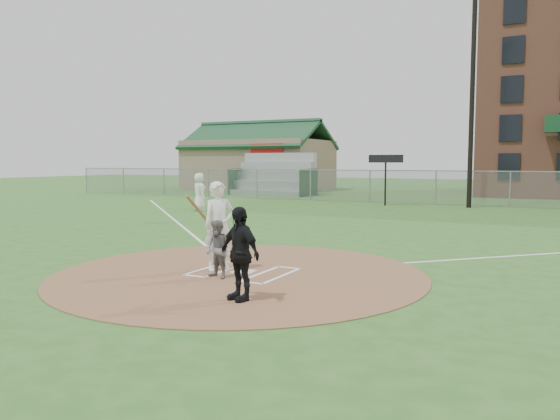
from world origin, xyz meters
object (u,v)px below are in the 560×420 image
at_px(ondeck_player, 199,192).
at_px(batter_at_plate, 219,226).
at_px(umpire, 240,253).
at_px(catcher, 218,249).
at_px(home_plate, 244,272).

distance_m(ondeck_player, batter_at_plate, 15.67).
relative_size(umpire, ondeck_player, 0.88).
height_order(catcher, ondeck_player, ondeck_player).
bearing_deg(batter_at_plate, home_plate, 0.14).
relative_size(home_plate, ondeck_player, 0.24).
bearing_deg(catcher, ondeck_player, 142.24).
xyz_separation_m(home_plate, umpire, (1.20, -2.14, 0.84)).
xyz_separation_m(catcher, batter_at_plate, (-0.46, 0.77, 0.40)).
relative_size(catcher, ondeck_player, 0.65).
bearing_deg(ondeck_player, home_plate, 162.32).
xyz_separation_m(ondeck_player, batter_at_plate, (9.46, -12.49, 0.08)).
height_order(umpire, ondeck_player, ondeck_player).
distance_m(home_plate, catcher, 1.00).
xyz_separation_m(catcher, ondeck_player, (-9.93, 13.26, 0.32)).
bearing_deg(home_plate, ondeck_player, 129.01).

